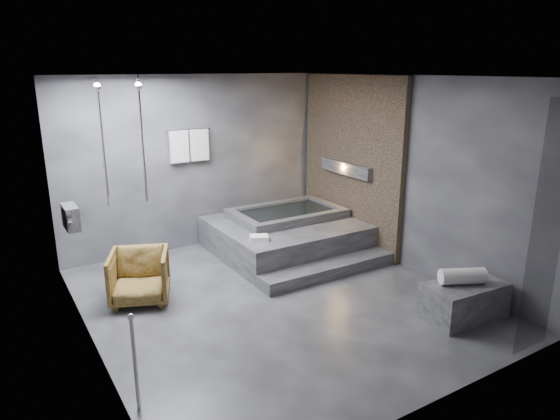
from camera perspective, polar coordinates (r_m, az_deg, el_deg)
room at (r=6.42m, az=1.47°, el=5.49°), size 5.00×5.04×2.82m
tub_deck at (r=8.13m, az=0.63°, el=-3.02°), size 2.20×2.00×0.50m
tub_step at (r=7.29m, az=5.61°, el=-6.78°), size 2.20×0.36×0.18m
concrete_bench at (r=6.45m, az=20.29°, el=-9.67°), size 1.01×0.61×0.44m
driftwood_chair at (r=6.66m, az=-15.77°, el=-7.33°), size 0.94×0.95×0.67m
rolled_towel at (r=6.30m, az=20.14°, el=-7.12°), size 0.57×0.41×0.19m
deck_towel at (r=7.20m, az=-2.39°, el=-3.19°), size 0.31×0.28×0.07m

